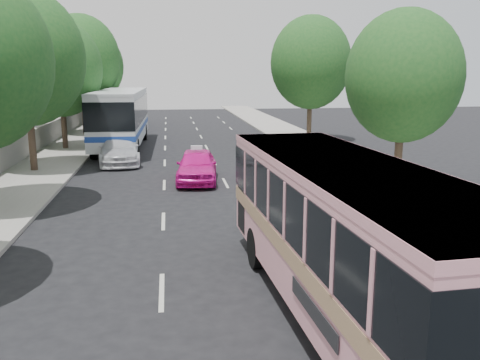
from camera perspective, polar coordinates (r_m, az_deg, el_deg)
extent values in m
plane|color=black|center=(14.61, -1.15, -8.79)|extent=(120.00, 120.00, 0.00)
cube|color=#9E998E|center=(34.64, -19.42, 2.83)|extent=(4.00, 90.00, 0.15)
cube|color=#9E998E|center=(35.43, 8.67, 3.54)|extent=(4.00, 90.00, 0.12)
cube|color=#9E998E|center=(34.93, -22.41, 4.04)|extent=(0.30, 90.00, 1.50)
cylinder|color=#38281E|center=(28.65, -22.35, 4.51)|extent=(0.36, 0.36, 3.80)
ellipsoid|color=#1B4D1E|center=(28.47, -23.00, 12.51)|extent=(6.00, 6.00, 6.90)
sphere|color=#1B4D1E|center=(28.14, -22.55, 15.01)|extent=(3.90, 3.90, 3.90)
cylinder|color=#38281E|center=(36.41, -19.15, 5.92)|extent=(0.36, 0.36, 3.50)
ellipsoid|color=#1B4D1E|center=(36.25, -19.56, 11.70)|extent=(5.52, 5.52, 6.35)
sphere|color=#1B4D1E|center=(35.90, -19.14, 13.50)|extent=(3.59, 3.59, 3.59)
cylinder|color=#38281E|center=(44.22, -17.10, 7.33)|extent=(0.36, 0.36, 3.99)
ellipsoid|color=#1B4D1E|center=(44.12, -17.45, 12.77)|extent=(6.30, 6.30, 7.24)
sphere|color=#1B4D1E|center=(43.81, -17.08, 14.45)|extent=(4.09, 4.09, 4.09)
cylinder|color=#38281E|center=(52.16, -15.97, 7.88)|extent=(0.36, 0.36, 3.72)
ellipsoid|color=#1B4D1E|center=(52.05, -16.22, 12.19)|extent=(5.88, 5.88, 6.76)
sphere|color=#1B4D1E|center=(51.73, -15.90, 13.51)|extent=(3.82, 3.82, 3.82)
cylinder|color=#38281E|center=(24.17, 17.37, 2.95)|extent=(0.36, 0.36, 3.23)
ellipsoid|color=#1B4D1E|center=(23.91, 17.88, 11.02)|extent=(5.10, 5.10, 5.87)
sphere|color=#1B4D1E|center=(23.83, 19.25, 13.39)|extent=(3.32, 3.31, 3.31)
cylinder|color=#38281E|center=(39.18, 7.79, 7.07)|extent=(0.36, 0.36, 3.80)
ellipsoid|color=#1B4D1E|center=(39.05, 7.96, 12.93)|extent=(6.00, 6.00, 6.90)
sphere|color=#1B4D1E|center=(38.91, 8.72, 14.68)|extent=(3.90, 3.90, 3.90)
cube|color=pink|center=(10.84, 11.77, -5.56)|extent=(3.18, 10.68, 2.83)
cube|color=#9E7A59|center=(10.94, 11.70, -7.20)|extent=(3.22, 10.70, 0.37)
cube|color=black|center=(10.69, 11.89, -2.92)|extent=(3.23, 10.71, 1.16)
cube|color=pink|center=(10.52, 12.08, 1.36)|extent=(3.20, 10.70, 0.17)
cylinder|color=black|center=(13.80, 1.88, -7.64)|extent=(0.37, 1.11, 1.10)
cylinder|color=black|center=(14.48, 11.00, -6.91)|extent=(0.37, 1.11, 1.10)
imported|color=#E11392|center=(24.54, -4.86, 1.63)|extent=(2.29, 4.78, 1.57)
imported|color=silver|center=(30.29, -13.42, 3.31)|extent=(2.72, 5.60, 1.57)
cube|color=silver|center=(36.32, -13.18, 7.12)|extent=(3.02, 13.33, 3.38)
cube|color=black|center=(36.29, -13.21, 7.77)|extent=(3.07, 13.36, 1.66)
cube|color=navy|center=(36.40, -13.12, 5.78)|extent=(3.06, 13.35, 0.33)
cube|color=silver|center=(36.23, -13.30, 9.66)|extent=(3.04, 13.35, 0.16)
cylinder|color=black|center=(40.79, -14.24, 5.18)|extent=(0.37, 1.22, 1.22)
cylinder|color=black|center=(40.55, -10.69, 5.31)|extent=(0.37, 1.22, 1.22)
cylinder|color=black|center=(32.08, -16.11, 3.32)|extent=(0.37, 1.22, 1.22)
cylinder|color=black|center=(31.79, -11.61, 3.47)|extent=(0.37, 1.22, 1.22)
cube|color=silver|center=(50.75, -13.45, 8.15)|extent=(3.51, 12.14, 3.04)
cube|color=black|center=(50.73, -13.47, 8.57)|extent=(3.57, 12.18, 1.50)
cube|color=navy|center=(50.80, -13.40, 7.28)|extent=(3.56, 12.17, 0.30)
cube|color=silver|center=(50.68, -13.53, 9.79)|extent=(3.54, 12.16, 0.14)
cylinder|color=black|center=(54.67, -14.52, 6.75)|extent=(0.41, 1.12, 1.10)
cylinder|color=black|center=(54.64, -12.15, 6.86)|extent=(0.41, 1.12, 1.10)
cylinder|color=black|center=(46.72, -14.78, 5.90)|extent=(0.41, 1.12, 1.10)
cylinder|color=black|center=(46.70, -12.01, 6.03)|extent=(0.41, 1.12, 1.10)
cube|color=silver|center=(24.40, -4.89, 3.65)|extent=(0.56, 0.23, 0.18)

